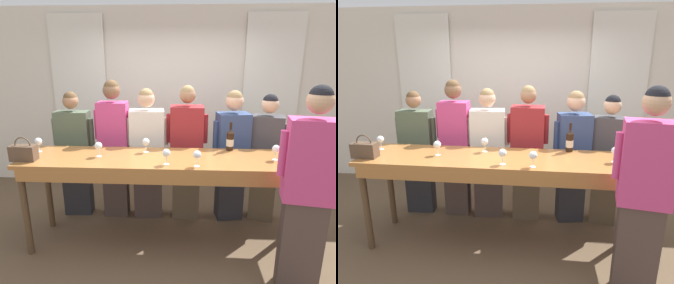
{
  "view_description": "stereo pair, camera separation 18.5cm",
  "coord_description": "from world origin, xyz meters",
  "views": [
    {
      "loc": [
        0.17,
        -3.0,
        2.09
      ],
      "look_at": [
        0.0,
        0.07,
        1.19
      ],
      "focal_mm": 32.0,
      "sensor_mm": 36.0,
      "label": 1
    },
    {
      "loc": [
        0.35,
        -2.98,
        2.09
      ],
      "look_at": [
        0.0,
        0.07,
        1.19
      ],
      "focal_mm": 32.0,
      "sensor_mm": 36.0,
      "label": 2
    }
  ],
  "objects": [
    {
      "name": "curtain_panel_right",
      "position": [
        1.49,
        1.72,
        1.34
      ],
      "size": [
        0.85,
        0.03,
        2.69
      ],
      "color": "white",
      "rests_on": "ground_plane"
    },
    {
      "name": "guest_beige_cap",
      "position": [
        1.2,
        0.63,
        0.85
      ],
      "size": [
        0.48,
        0.32,
        1.64
      ],
      "color": "brown",
      "rests_on": "ground_plane"
    },
    {
      "name": "curtain_panel_left",
      "position": [
        -1.49,
        1.72,
        1.34
      ],
      "size": [
        0.85,
        0.03,
        2.69
      ],
      "color": "white",
      "rests_on": "ground_plane"
    },
    {
      "name": "guest_olive_jacket",
      "position": [
        -1.24,
        0.63,
        0.85
      ],
      "size": [
        0.53,
        0.23,
        1.66
      ],
      "color": "#28282D",
      "rests_on": "ground_plane"
    },
    {
      "name": "guest_striped_shirt",
      "position": [
        0.21,
        0.63,
        0.88
      ],
      "size": [
        0.52,
        0.27,
        1.74
      ],
      "color": "brown",
      "rests_on": "ground_plane"
    },
    {
      "name": "wine_glass_front_right",
      "position": [
        -0.25,
        0.16,
        1.16
      ],
      "size": [
        0.08,
        0.08,
        0.16
      ],
      "color": "white",
      "rests_on": "tasting_bar"
    },
    {
      "name": "ground_plane",
      "position": [
        0.0,
        0.0,
        0.0
      ],
      "size": [
        18.0,
        18.0,
        0.0
      ],
      "primitive_type": "plane",
      "color": "brown"
    },
    {
      "name": "guest_cream_sweater",
      "position": [
        -0.3,
        0.63,
        0.87
      ],
      "size": [
        0.54,
        0.3,
        1.7
      ],
      "color": "#473833",
      "rests_on": "ground_plane"
    },
    {
      "name": "wine_glass_center_left",
      "position": [
        -0.74,
        -0.01,
        1.16
      ],
      "size": [
        0.08,
        0.08,
        0.16
      ],
      "color": "white",
      "rests_on": "tasting_bar"
    },
    {
      "name": "wine_glass_center_right",
      "position": [
        -1.45,
        0.11,
        1.16
      ],
      "size": [
        0.08,
        0.08,
        0.16
      ],
      "color": "white",
      "rests_on": "tasting_bar"
    },
    {
      "name": "guest_navy_coat",
      "position": [
        0.77,
        0.63,
        0.87
      ],
      "size": [
        0.5,
        0.33,
        1.69
      ],
      "color": "#28282D",
      "rests_on": "ground_plane"
    },
    {
      "name": "wine_glass_front_left",
      "position": [
        -0.0,
        -0.21,
        1.16
      ],
      "size": [
        0.08,
        0.08,
        0.16
      ],
      "color": "white",
      "rests_on": "tasting_bar"
    },
    {
      "name": "tasting_bar",
      "position": [
        0.0,
        -0.03,
        0.93
      ],
      "size": [
        3.11,
        0.7,
        1.04
      ],
      "color": "#9E6633",
      "rests_on": "ground_plane"
    },
    {
      "name": "wall_back",
      "position": [
        0.0,
        1.79,
        1.4
      ],
      "size": [
        12.0,
        0.06,
        2.8
      ],
      "color": "silver",
      "rests_on": "ground_plane"
    },
    {
      "name": "wine_bottle",
      "position": [
        0.69,
        0.29,
        1.16
      ],
      "size": [
        0.08,
        0.08,
        0.33
      ],
      "color": "black",
      "rests_on": "tasting_bar"
    },
    {
      "name": "wine_glass_front_mid",
      "position": [
        1.12,
        -0.02,
        1.16
      ],
      "size": [
        0.08,
        0.08,
        0.16
      ],
      "color": "white",
      "rests_on": "tasting_bar"
    },
    {
      "name": "wine_glass_center_mid",
      "position": [
        0.3,
        -0.25,
        1.16
      ],
      "size": [
        0.08,
        0.08,
        0.16
      ],
      "color": "white",
      "rests_on": "tasting_bar"
    },
    {
      "name": "handbag",
      "position": [
        -1.47,
        -0.17,
        1.13
      ],
      "size": [
        0.26,
        0.12,
        0.25
      ],
      "color": "brown",
      "rests_on": "tasting_bar"
    },
    {
      "name": "host_pouring",
      "position": [
        1.22,
        -0.62,
        0.98
      ],
      "size": [
        0.53,
        0.28,
        1.87
      ],
      "color": "#473833",
      "rests_on": "ground_plane"
    },
    {
      "name": "guest_pink_top",
      "position": [
        -0.72,
        0.63,
        0.94
      ],
      "size": [
        0.48,
        0.24,
        1.8
      ],
      "color": "#473833",
      "rests_on": "ground_plane"
    }
  ]
}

